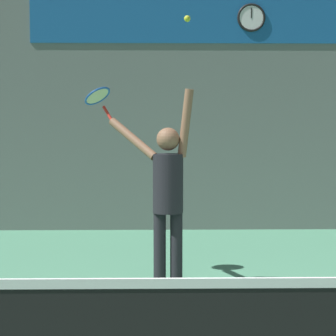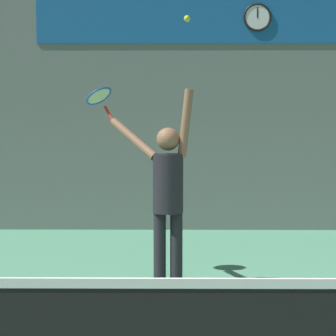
{
  "view_description": "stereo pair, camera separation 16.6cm",
  "coord_description": "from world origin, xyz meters",
  "px_view_note": "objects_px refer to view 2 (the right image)",
  "views": [
    {
      "loc": [
        -0.59,
        -4.04,
        1.72
      ],
      "look_at": [
        -0.48,
        2.26,
        1.25
      ],
      "focal_mm": 65.0,
      "sensor_mm": 36.0,
      "label": 1
    },
    {
      "loc": [
        -0.42,
        -4.04,
        1.72
      ],
      "look_at": [
        -0.48,
        2.26,
        1.25
      ],
      "focal_mm": 65.0,
      "sensor_mm": 36.0,
      "label": 2
    }
  ],
  "objects_px": {
    "scoreboard_clock": "(257,17)",
    "tennis_player": "(167,188)",
    "tennis_ball": "(187,19)",
    "tennis_racket": "(100,97)"
  },
  "relations": [
    {
      "from": "tennis_racket",
      "to": "tennis_ball",
      "type": "distance_m",
      "value": 1.35
    },
    {
      "from": "tennis_player",
      "to": "tennis_racket",
      "type": "xyz_separation_m",
      "value": [
        -0.76,
        0.48,
        0.96
      ]
    },
    {
      "from": "scoreboard_clock",
      "to": "tennis_player",
      "type": "distance_m",
      "value": 4.34
    },
    {
      "from": "tennis_player",
      "to": "tennis_ball",
      "type": "xyz_separation_m",
      "value": [
        0.2,
        -0.07,
        1.74
      ]
    },
    {
      "from": "tennis_ball",
      "to": "tennis_racket",
      "type": "bearing_deg",
      "value": 150.17
    },
    {
      "from": "tennis_player",
      "to": "tennis_ball",
      "type": "bearing_deg",
      "value": -17.85
    },
    {
      "from": "scoreboard_clock",
      "to": "tennis_ball",
      "type": "distance_m",
      "value": 3.7
    },
    {
      "from": "tennis_player",
      "to": "tennis_racket",
      "type": "distance_m",
      "value": 1.32
    },
    {
      "from": "tennis_player",
      "to": "scoreboard_clock",
      "type": "bearing_deg",
      "value": 67.8
    },
    {
      "from": "tennis_racket",
      "to": "tennis_ball",
      "type": "xyz_separation_m",
      "value": [
        0.96,
        -0.55,
        0.77
      ]
    }
  ]
}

